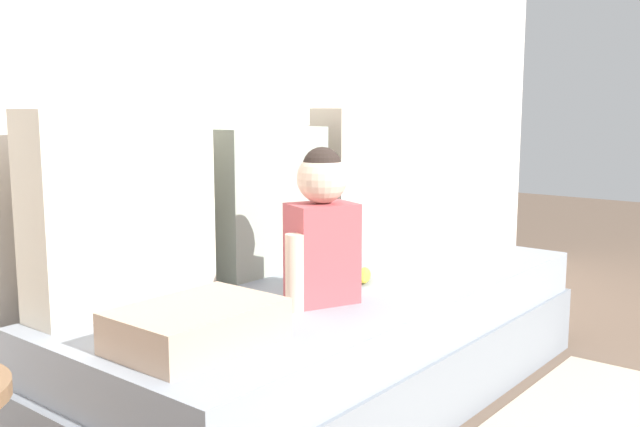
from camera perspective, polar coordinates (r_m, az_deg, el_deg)
name	(u,v)px	position (r m, az deg, el deg)	size (l,w,h in m)	color
ground_plane	(340,398)	(2.54, 1.62, -14.57)	(12.00, 12.00, 0.00)	brown
back_wall	(221,35)	(2.72, -7.92, 14.00)	(5.22, 0.10, 2.52)	silver
couch	(340,342)	(2.47, 1.64, -10.26)	(2.02, 0.86, 0.41)	gray
throw_pillow_left	(122,209)	(2.15, -15.59, 0.33)	(0.58, 0.16, 0.58)	beige
throw_pillow_center	(269,199)	(2.57, -4.14, 1.14)	(0.49, 0.16, 0.51)	#99A393
throw_pillow_right	(369,177)	(3.05, 3.93, 2.96)	(0.60, 0.16, 0.58)	#C1B29E
toddler	(322,227)	(2.13, 0.17, -1.12)	(0.31, 0.21, 0.47)	#B24C51
banana	(364,275)	(2.43, 3.57, -4.96)	(0.17, 0.04, 0.04)	yellow
folded_blanket	(197,325)	(1.81, -9.87, -8.84)	(0.40, 0.28, 0.10)	tan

